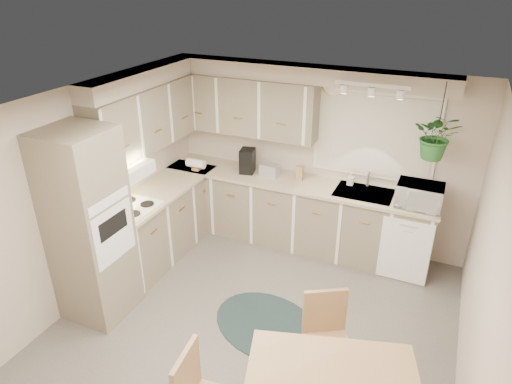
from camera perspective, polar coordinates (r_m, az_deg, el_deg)
floor at (r=5.05m, az=-0.40°, el=-16.72°), size 4.20×4.20×0.00m
ceiling at (r=3.85m, az=-0.51°, el=10.50°), size 4.20×4.20×0.00m
wall_back at (r=6.11m, az=7.73°, el=4.41°), size 4.00×0.04×2.40m
wall_left at (r=5.37m, az=-20.27°, el=-0.19°), size 0.04×4.20×2.40m
wall_right at (r=4.07m, az=26.60°, el=-10.39°), size 0.04×4.20×2.40m
base_cab_left at (r=6.12m, az=-11.64°, el=-3.68°), size 0.60×1.85×0.90m
base_cab_back at (r=6.22m, az=4.75°, el=-2.66°), size 3.60×0.60×0.90m
counter_left at (r=5.90m, az=-11.97°, el=0.27°), size 0.64×1.89×0.04m
counter_back at (r=6.00m, az=4.88°, el=1.23°), size 3.64×0.64×0.04m
oven_stack at (r=5.00m, az=-20.15°, el=-4.15°), size 0.65×0.65×2.10m
wall_oven_face at (r=4.80m, az=-17.34°, el=-5.01°), size 0.02×0.56×0.58m
upper_cab_left at (r=5.74m, az=-13.20°, el=9.16°), size 0.35×2.00×0.75m
upper_cab_back at (r=6.09m, az=-1.59°, el=10.78°), size 2.00×0.35×0.75m
soffit_left at (r=5.64m, az=-13.92°, el=13.79°), size 0.30×2.00×0.20m
soffit_back at (r=5.71m, az=5.97°, el=14.52°), size 3.60×0.30×0.20m
cooktop at (r=5.48m, az=-15.32°, el=-1.92°), size 0.52×0.58×0.02m
range_hood at (r=5.30m, az=-16.07°, el=2.47°), size 0.40×0.60×0.14m
window_blinds at (r=5.80m, az=14.54°, el=6.84°), size 1.40×0.02×1.00m
window_frame at (r=5.81m, az=14.56°, el=6.87°), size 1.50×0.02×1.10m
sink at (r=5.82m, az=13.28°, el=-0.45°), size 0.70×0.48×0.10m
dishwasher_front at (r=5.72m, az=18.04°, el=-7.07°), size 0.58×0.02×0.83m
track_light_bar at (r=5.11m, az=14.35°, el=12.85°), size 0.80×0.04×0.04m
wall_clock at (r=5.75m, az=9.70°, el=13.16°), size 0.30×0.03×0.30m
chair_back at (r=4.30m, az=9.06°, el=-18.32°), size 0.57×0.57×0.90m
braided_rug at (r=5.09m, az=1.42°, el=-16.25°), size 1.48×1.29×0.01m
microwave at (r=5.58m, az=19.79°, el=-0.10°), size 0.52×0.29×0.35m
soap_bottle at (r=5.95m, az=11.70°, el=1.18°), size 0.08×0.17×0.08m
hanging_plant at (r=5.34m, az=21.59°, el=5.93°), size 0.48×0.53×0.41m
coffee_maker at (r=6.17m, az=-1.07°, el=3.92°), size 0.23×0.26×0.33m
toaster at (r=6.10m, az=1.72°, el=2.77°), size 0.27×0.18×0.15m
knife_block at (r=5.99m, az=5.50°, el=2.42°), size 0.09×0.09×0.20m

